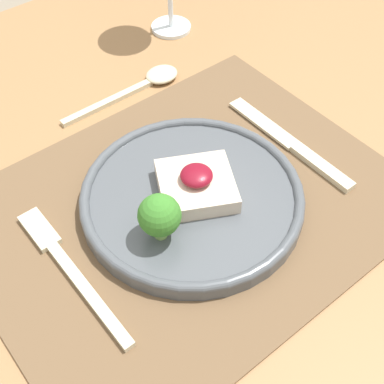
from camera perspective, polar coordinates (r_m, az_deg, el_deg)
The scene contains 6 objects.
dining_table at distance 0.69m, azimuth -0.38°, elevation -6.77°, with size 1.26×1.05×0.77m.
placemat at distance 0.61m, azimuth -0.43°, elevation -1.58°, with size 0.48×0.37×0.00m, color brown.
dinner_plate at distance 0.60m, azimuth -0.10°, elevation -0.53°, with size 0.25×0.25×0.07m.
fork at distance 0.58m, azimuth -13.29°, elevation -7.49°, with size 0.02×0.20×0.01m.
knife at distance 0.68m, azimuth 11.08°, elevation 4.64°, with size 0.02×0.20×0.01m.
spoon at distance 0.77m, azimuth -4.77°, elevation 11.64°, with size 0.19×0.04×0.01m.
Camera 1 is at (-0.24, -0.31, 1.25)m, focal length 50.00 mm.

